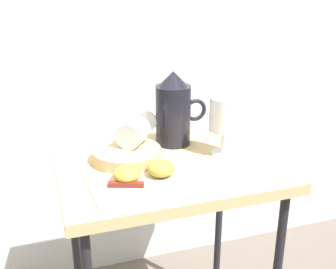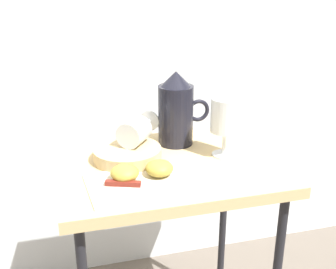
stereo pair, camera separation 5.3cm
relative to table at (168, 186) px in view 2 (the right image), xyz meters
The scene contains 10 objects.
curtain_drape 0.67m from the table, 90.00° to the left, with size 2.40×0.03×2.11m, color white.
table is the anchor object (origin of this frame).
linen_napkin 0.16m from the table, 135.27° to the right, with size 0.24×0.18×0.00m, color beige.
basket_tray 0.14m from the table, 156.24° to the left, with size 0.18×0.18×0.04m, color tan.
pitcher 0.21m from the table, 65.19° to the left, with size 0.15×0.10×0.22m.
wine_glass_upright 0.24m from the table, ahead, with size 0.08×0.08×0.16m.
wine_glass_tipped_near 0.17m from the table, 137.07° to the left, with size 0.14×0.15×0.07m.
apple_half_left 0.18m from the table, 148.89° to the right, with size 0.07×0.07×0.04m, color #B29938.
apple_half_right 0.13m from the table, 119.44° to the right, with size 0.07×0.07×0.04m, color #B29938.
knife 0.18m from the table, 133.44° to the right, with size 0.20×0.08×0.01m.
Camera 2 is at (-0.26, -0.97, 1.15)m, focal length 44.18 mm.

